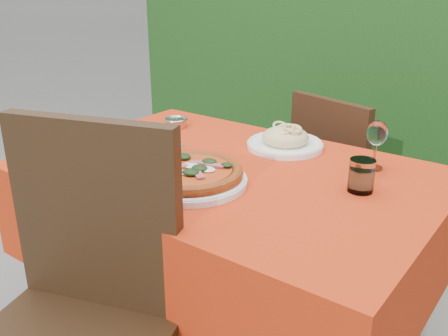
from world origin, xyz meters
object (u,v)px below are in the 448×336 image
Objects in this scene: chair_far at (339,180)px; pasta_plate at (285,140)px; chair_near at (77,303)px; water_glass at (361,177)px; steel_ramekin at (176,123)px; pizza_plate at (190,175)px; wine_glass at (377,135)px; fork at (164,150)px.

pasta_plate is at bearing 101.15° from chair_far.
water_glass is at bearing 38.57° from chair_near.
chair_near reaches higher than pasta_plate.
chair_far is 9.21× the size of water_glass.
steel_ramekin is at bearing 169.07° from water_glass.
chair_far is 0.92m from pizza_plate.
wine_glass is at bearing 2.06° from steel_ramekin.
water_glass is (0.42, 0.65, 0.22)m from chair_near.
water_glass is (0.32, -0.62, 0.30)m from chair_far.
chair_far is at bearing 42.81° from steel_ramekin.
chair_near reaches higher than chair_far.
pizza_plate is at bearing -97.26° from pasta_plate.
pizza_plate is 3.93× the size of steel_ramekin.
steel_ramekin is at bearing 130.52° from fork.
water_glass reaches higher than pizza_plate.
pasta_plate reaches higher than pizza_plate.
pasta_plate is at bearing 48.67° from fork.
chair_near is 3.06× the size of pizza_plate.
chair_far is at bearing 67.09° from chair_near.
water_glass is at bearing 14.15° from fork.
water_glass reaches higher than fork.
chair_near is at bearing -59.78° from fork.
water_glass is 0.67m from fork.
fork is at bearing 79.27° from chair_far.
water_glass is at bearing 30.83° from pizza_plate.
chair_far reaches higher than steel_ramekin.
pizza_plate is at bearing 99.58° from chair_far.
wine_glass reaches higher than steel_ramekin.
chair_near reaches higher than steel_ramekin.
water_glass is 0.56× the size of fork.
chair_far reaches higher than water_glass.
water_glass reaches higher than pasta_plate.
pasta_plate is at bearing 150.99° from water_glass.
pizza_plate is 0.48m from water_glass.
pasta_plate is 1.59× the size of fork.
fork is (-0.24, 0.57, 0.18)m from chair_near.
chair_near is 6.49× the size of wine_glass.
fork is (-0.31, -0.28, -0.02)m from pasta_plate.
water_glass is at bearing -29.01° from pasta_plate.
pizza_plate is 0.58m from wine_glass.
steel_ramekin is (-0.47, -0.04, -0.01)m from pasta_plate.
steel_ramekin is (-0.79, -0.03, -0.09)m from wine_glass.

